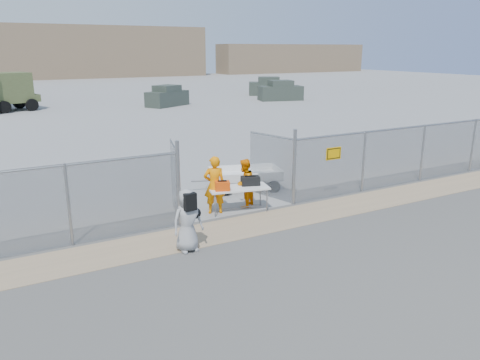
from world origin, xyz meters
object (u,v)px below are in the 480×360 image
visitor (187,220)px  security_worker_right (244,183)px  security_worker_left (214,185)px  folding_table (239,199)px  utility_trailer (245,178)px

visitor → security_worker_right: bearing=35.2°
visitor → security_worker_left: bearing=47.5°
security_worker_right → folding_table: bearing=5.8°
security_worker_right → visitor: (-2.93, -2.31, 0.02)m
visitor → utility_trailer: (3.95, 4.09, -0.42)m
security_worker_left → folding_table: bearing=-177.8°
security_worker_right → utility_trailer: (1.02, 1.78, -0.40)m
folding_table → security_worker_right: bearing=51.4°
security_worker_left → security_worker_right: (1.11, 0.10, -0.12)m
folding_table → security_worker_right: 0.64m
security_worker_left → visitor: size_ratio=1.12×
utility_trailer → visitor: bearing=-118.1°
security_worker_left → security_worker_right: bearing=-156.1°
security_worker_left → visitor: bearing=69.2°
folding_table → security_worker_left: bearing=175.5°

